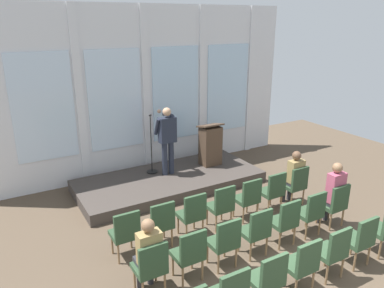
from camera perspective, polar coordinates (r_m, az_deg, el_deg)
name	(u,v)px	position (r m, az deg, el deg)	size (l,w,h in m)	color
rear_partition	(148,92)	(10.03, -6.78, 7.88)	(8.66, 0.14, 4.41)	silver
stage_platform	(170,181)	(9.49, -3.46, -5.67)	(4.60, 2.02, 0.27)	#3F3833
speaker	(167,136)	(9.24, -3.83, 1.21)	(0.52, 0.69, 1.73)	#232838
mic_stand	(152,160)	(9.57, -6.18, -2.47)	(0.28, 0.28, 1.55)	black
lectern	(210,145)	(10.00, 2.83, -0.12)	(0.60, 0.48, 1.16)	#4C3828
chair_r0_c0	(125,231)	(6.72, -10.15, -13.05)	(0.46, 0.44, 0.94)	olive
chair_r0_c1	(160,222)	(6.93, -4.85, -11.75)	(0.46, 0.44, 0.94)	olive
chair_r0_c2	(192,213)	(7.20, 0.06, -10.45)	(0.46, 0.44, 0.94)	olive
chair_r0_c3	(222,204)	(7.51, 4.54, -9.18)	(0.46, 0.44, 0.94)	olive
chair_r0_c4	(248,197)	(7.87, 8.62, -7.98)	(0.46, 0.44, 0.94)	olive
chair_r0_c5	(273,190)	(8.27, 12.29, -6.85)	(0.46, 0.44, 0.94)	olive
chair_r0_c6	(296,183)	(8.71, 15.60, -5.81)	(0.46, 0.44, 0.94)	olive
audience_r0_c6	(294,175)	(8.69, 15.31, -4.54)	(0.36, 0.39, 1.28)	#2D2D33
chair_r1_c0	(151,265)	(5.88, -6.32, -17.99)	(0.46, 0.44, 0.94)	olive
audience_r1_c0	(148,252)	(5.83, -6.73, -16.10)	(0.36, 0.39, 1.29)	#2D2D33
chair_r1_c1	(190,252)	(6.12, -0.34, -16.22)	(0.46, 0.44, 0.94)	olive
chair_r1_c2	(225,240)	(6.42, 5.04, -14.46)	(0.46, 0.44, 0.94)	olive
chair_r1_c3	(256,229)	(6.77, 9.82, -12.77)	(0.46, 0.44, 0.94)	olive
chair_r1_c4	(285,220)	(7.17, 14.04, -11.18)	(0.46, 0.44, 0.94)	olive
chair_r1_c5	(311,211)	(7.61, 17.76, -9.72)	(0.46, 0.44, 0.94)	olive
chair_r1_c6	(335,203)	(8.07, 21.04, -8.39)	(0.46, 0.44, 0.94)	olive
audience_r1_c6	(333,191)	(8.02, 20.79, -6.75)	(0.36, 0.39, 1.38)	#2D2D33
chair_r2_c2	(268,277)	(5.74, 11.56, -19.35)	(0.46, 0.44, 0.94)	olive
chair_r2_c3	(302,263)	(6.13, 16.50, -17.02)	(0.46, 0.44, 0.94)	olive
chair_r2_c4	(333,250)	(6.57, 20.72, -14.90)	(0.46, 0.44, 0.94)	olive
chair_r2_c5	(360,238)	(7.04, 24.32, -12.98)	(0.46, 0.44, 0.94)	olive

